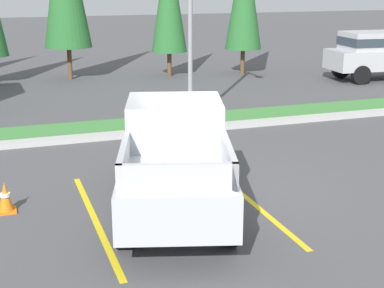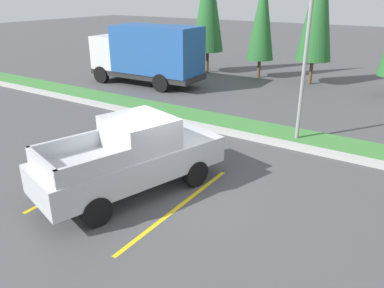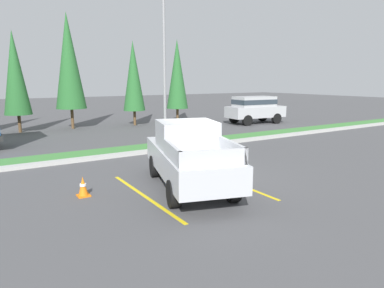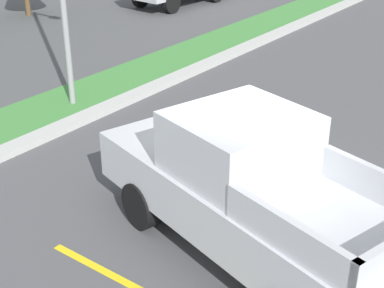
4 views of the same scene
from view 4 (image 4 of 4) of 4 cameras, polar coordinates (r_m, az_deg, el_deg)
ground_plane at (r=9.27m, az=6.15°, el=-7.07°), size 120.00×120.00×0.00m
parking_line_far at (r=9.55m, az=10.65°, el=-6.31°), size 0.12×4.80×0.01m
curb_strip at (r=12.17m, az=-14.49°, el=1.02°), size 56.00×0.40×0.15m
grass_median at (r=13.00m, az=-17.61°, el=2.03°), size 56.00×1.80×0.06m
pickup_truck_main at (r=7.86m, az=5.91°, el=-4.71°), size 3.30×5.54×2.10m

